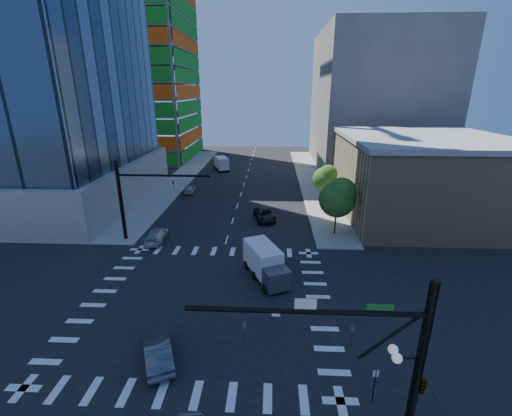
{
  "coord_description": "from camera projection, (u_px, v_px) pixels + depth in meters",
  "views": [
    {
      "loc": [
        5.04,
        -23.48,
        16.18
      ],
      "look_at": [
        3.54,
        8.0,
        5.27
      ],
      "focal_mm": 24.0,
      "sensor_mm": 36.0,
      "label": 1
    }
  ],
  "objects": [
    {
      "name": "ground",
      "position": [
        208.0,
        301.0,
        27.68
      ],
      "size": [
        160.0,
        160.0,
        0.0
      ],
      "primitive_type": "plane",
      "color": "black",
      "rests_on": "ground"
    },
    {
      "name": "sidewalk_ne",
      "position": [
        311.0,
        180.0,
        64.85
      ],
      "size": [
        5.0,
        60.0,
        0.15
      ],
      "primitive_type": "cube",
      "color": "gray",
      "rests_on": "ground"
    },
    {
      "name": "car_sb_cross",
      "position": [
        158.0,
        350.0,
        21.39
      ],
      "size": [
        3.29,
        4.79,
        1.49
      ],
      "primitive_type": "imported",
      "rotation": [
        0.0,
        0.0,
        3.56
      ],
      "color": "#4B4A4F",
      "rests_on": "ground"
    },
    {
      "name": "car_sb_near",
      "position": [
        157.0,
        235.0,
        38.5
      ],
      "size": [
        2.2,
        4.84,
        1.37
      ],
      "primitive_type": "imported",
      "rotation": [
        0.0,
        0.0,
        3.2
      ],
      "color": "#BABABA",
      "rests_on": "ground"
    },
    {
      "name": "construction_building",
      "position": [
        134.0,
        51.0,
        79.32
      ],
      "size": [
        25.16,
        34.5,
        70.6
      ],
      "color": "gray",
      "rests_on": "ground"
    },
    {
      "name": "bg_building_ne",
      "position": [
        375.0,
        101.0,
        73.8
      ],
      "size": [
        24.0,
        30.0,
        28.0
      ],
      "primitive_type": "cube",
      "color": "#635C59",
      "rests_on": "ground"
    },
    {
      "name": "commercial_building",
      "position": [
        422.0,
        176.0,
        45.58
      ],
      "size": [
        20.5,
        22.5,
        10.6
      ],
      "color": "tan",
      "rests_on": "ground"
    },
    {
      "name": "signal_mast_nw",
      "position": [
        133.0,
        194.0,
        37.19
      ],
      "size": [
        10.2,
        0.4,
        9.0
      ],
      "color": "black",
      "rests_on": "sidewalk_nw"
    },
    {
      "name": "box_truck_near",
      "position": [
        267.0,
        266.0,
        30.54
      ],
      "size": [
        4.43,
        6.0,
        2.9
      ],
      "rotation": [
        0.0,
        0.0,
        0.43
      ],
      "color": "black",
      "rests_on": "ground"
    },
    {
      "name": "tree_north",
      "position": [
        326.0,
        177.0,
        50.24
      ],
      "size": [
        3.54,
        3.52,
        5.78
      ],
      "color": "#382316",
      "rests_on": "sidewalk_ne"
    },
    {
      "name": "box_truck_far",
      "position": [
        221.0,
        164.0,
        72.58
      ],
      "size": [
        4.15,
        5.92,
        2.86
      ],
      "rotation": [
        0.0,
        0.0,
        3.51
      ],
      "color": "black",
      "rests_on": "ground"
    },
    {
      "name": "signal_mast_se",
      "position": [
        398.0,
        364.0,
        14.71
      ],
      "size": [
        10.51,
        2.48,
        9.0
      ],
      "color": "black",
      "rests_on": "sidewalk_se"
    },
    {
      "name": "car_nb_far",
      "position": [
        265.0,
        214.0,
        44.85
      ],
      "size": [
        3.38,
        5.52,
        1.43
      ],
      "primitive_type": "imported",
      "rotation": [
        0.0,
        0.0,
        0.21
      ],
      "color": "black",
      "rests_on": "ground"
    },
    {
      "name": "sidewalk_nw",
      "position": [
        181.0,
        178.0,
        65.98
      ],
      "size": [
        5.0,
        60.0,
        0.15
      ],
      "primitive_type": "cube",
      "color": "gray",
      "rests_on": "ground"
    },
    {
      "name": "tree_south",
      "position": [
        339.0,
        197.0,
        38.7
      ],
      "size": [
        4.16,
        4.16,
        6.82
      ],
      "color": "#382316",
      "rests_on": "sidewalk_ne"
    },
    {
      "name": "car_sb_mid",
      "position": [
        190.0,
        189.0,
        56.49
      ],
      "size": [
        1.96,
        4.28,
        1.42
      ],
      "primitive_type": "imported",
      "rotation": [
        0.0,
        0.0,
        3.21
      ],
      "color": "#979A9E",
      "rests_on": "ground"
    },
    {
      "name": "road_markings",
      "position": [
        208.0,
        301.0,
        27.68
      ],
      "size": [
        20.0,
        20.0,
        0.01
      ],
      "primitive_type": "cube",
      "color": "silver",
      "rests_on": "ground"
    },
    {
      "name": "no_parking_sign",
      "position": [
        375.0,
        383.0,
        18.25
      ],
      "size": [
        0.3,
        0.06,
        2.2
      ],
      "color": "black",
      "rests_on": "ground"
    }
  ]
}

